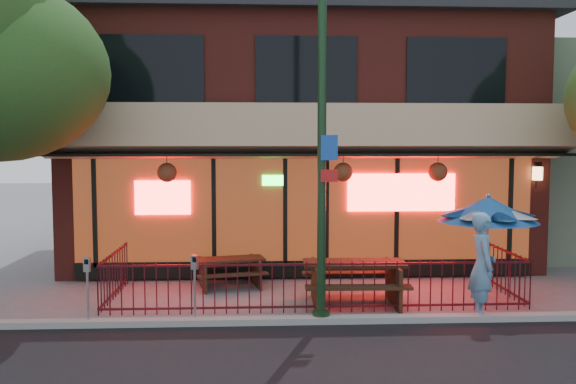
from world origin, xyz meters
name	(u,v)px	position (x,y,z in m)	size (l,w,h in m)	color
ground	(319,315)	(0.00, 0.00, 0.00)	(80.00, 80.00, 0.00)	gray
curb	(322,320)	(0.00, -0.50, 0.06)	(80.00, 0.25, 0.12)	#999993
restaurant_building	(296,115)	(0.00, 7.11, 4.13)	(12.96, 9.49, 8.05)	maroon
neighbor_building	(575,152)	(9.00, 7.70, 3.00)	(6.00, 7.00, 6.00)	slate
patio_fence	(316,277)	(0.00, 0.50, 0.63)	(8.44, 2.62, 1.00)	#450E17
street_light	(322,150)	(0.00, -0.40, 3.15)	(0.43, 0.32, 7.00)	#16331A
picnic_table_left	(230,268)	(-1.80, 2.40, 0.44)	(1.78, 1.50, 0.67)	#3D2316
picnic_table_right	(354,276)	(0.80, 0.76, 0.58)	(2.11, 1.64, 0.88)	#3A2314
patio_umbrella	(488,209)	(3.51, 0.70, 1.95)	(2.00, 1.99, 2.28)	gray
pedestrian	(482,266)	(3.02, -0.35, 1.00)	(0.73, 0.48, 2.00)	#5B90B7
parking_meter_near	(195,277)	(-2.30, -0.40, 0.85)	(0.14, 0.13, 1.26)	#94959C
parking_meter_far	(87,280)	(-4.20, -0.48, 0.85)	(0.11, 0.10, 1.25)	#A0A4A8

